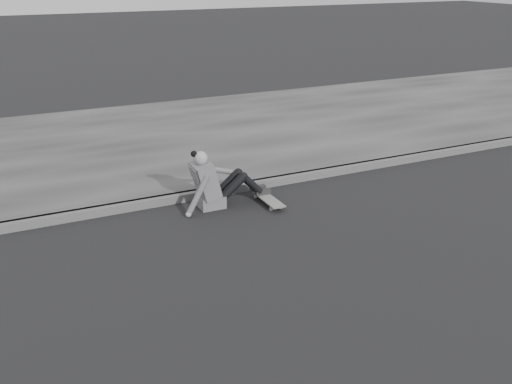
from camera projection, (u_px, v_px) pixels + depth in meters
ground at (392, 248)px, 7.08m from camera, size 80.00×80.00×0.00m
curb at (292, 178)px, 9.23m from camera, size 24.00×0.16×0.12m
sidewalk at (221, 132)px, 11.76m from camera, size 24.00×6.00×0.12m
skateboard at (268, 199)px, 8.38m from camera, size 0.20×0.78×0.09m
seated_woman at (215, 183)px, 8.19m from camera, size 1.38×0.46×0.88m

